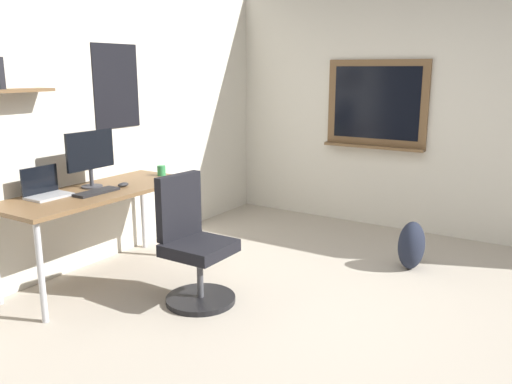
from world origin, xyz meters
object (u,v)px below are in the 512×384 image
object	(u,v)px
keyboard	(97,192)
coffee_mug	(161,171)
monitor_primary	(90,155)
computer_mouse	(123,185)
laptop	(45,190)
office_chair	(193,248)
desk	(98,198)
backpack	(411,245)

from	to	relation	value
keyboard	coffee_mug	xyz separation A→B (m)	(0.80, 0.05, 0.04)
monitor_primary	computer_mouse	size ratio (longest dim) A/B	4.46
laptop	computer_mouse	bearing A→B (deg)	-22.59
office_chair	keyboard	world-z (taller)	office_chair
desk	backpack	xyz separation A→B (m)	(1.59, -2.09, -0.47)
office_chair	laptop	distance (m)	1.22
laptop	monitor_primary	size ratio (longest dim) A/B	0.67
office_chair	backpack	distance (m)	1.94
desk	backpack	bearing A→B (deg)	-52.72
office_chair	backpack	xyz separation A→B (m)	(1.51, -1.19, -0.20)
computer_mouse	backpack	bearing A→B (deg)	-55.26
keyboard	coffee_mug	world-z (taller)	coffee_mug
desk	computer_mouse	distance (m)	0.23
office_chair	computer_mouse	bearing A→B (deg)	81.77
desk	office_chair	xyz separation A→B (m)	(0.08, -0.91, -0.28)
desk	coffee_mug	bearing A→B (deg)	-2.52
coffee_mug	backpack	world-z (taller)	coffee_mug
monitor_primary	coffee_mug	size ratio (longest dim) A/B	5.04
desk	computer_mouse	world-z (taller)	computer_mouse
keyboard	office_chair	bearing A→B (deg)	-78.98
keyboard	computer_mouse	size ratio (longest dim) A/B	3.56
office_chair	monitor_primary	bearing A→B (deg)	92.18
laptop	backpack	distance (m)	3.04
backpack	monitor_primary	bearing A→B (deg)	125.23
computer_mouse	backpack	distance (m)	2.51
computer_mouse	backpack	xyz separation A→B (m)	(1.40, -2.01, -0.56)
laptop	monitor_primary	xyz separation A→B (m)	(0.41, -0.05, 0.22)
laptop	keyboard	size ratio (longest dim) A/B	0.84
office_chair	monitor_primary	size ratio (longest dim) A/B	2.05
desk	monitor_primary	bearing A→B (deg)	68.88
office_chair	laptop	size ratio (longest dim) A/B	3.06
desk	coffee_mug	distance (m)	0.72
desk	office_chair	distance (m)	0.95
monitor_primary	backpack	xyz separation A→B (m)	(1.55, -2.20, -0.81)
desk	monitor_primary	xyz separation A→B (m)	(0.04, 0.11, 0.34)
laptop	coffee_mug	size ratio (longest dim) A/B	3.37
laptop	backpack	bearing A→B (deg)	-48.90
backpack	desk	bearing A→B (deg)	127.28
monitor_primary	keyboard	world-z (taller)	monitor_primary
monitor_primary	laptop	bearing A→B (deg)	173.25
laptop	monitor_primary	world-z (taller)	monitor_primary
computer_mouse	coffee_mug	xyz separation A→B (m)	(0.52, 0.05, 0.03)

